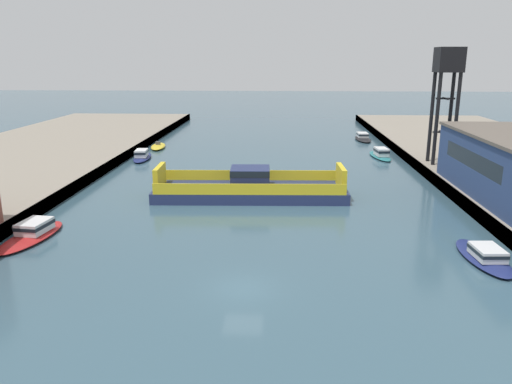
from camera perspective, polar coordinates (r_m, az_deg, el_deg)
ground_plane at (r=31.76m, az=-1.51°, el=-10.97°), size 400.00×400.00×0.00m
chain_ferry at (r=51.50m, az=-0.67°, el=0.46°), size 19.86×6.95×3.30m
moored_boat_near_left at (r=74.79m, az=14.05°, el=4.24°), size 3.00×8.06×1.49m
moored_boat_near_right at (r=43.74m, az=-24.14°, el=-4.22°), size 3.59×8.17×1.35m
moored_boat_mid_left at (r=73.14m, az=-12.89°, el=4.07°), size 2.93×7.67×1.48m
moored_boat_mid_right at (r=90.75m, az=12.09°, el=6.12°), size 2.68×7.74×1.27m
moored_boat_far_left at (r=82.18m, az=-11.11°, el=5.14°), size 2.98×6.88×1.06m
moored_boat_far_right at (r=39.11m, az=24.65°, el=-6.58°), size 2.99×7.48×1.19m
crane_tower at (r=65.81m, az=21.04°, el=12.36°), size 2.99×2.99×14.03m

